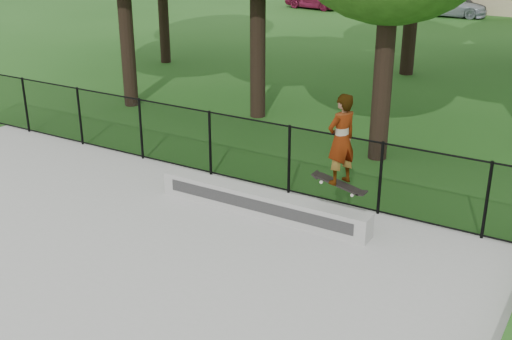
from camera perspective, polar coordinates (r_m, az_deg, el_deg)
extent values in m
cube|color=#9D9D98|center=(12.57, 0.48, -2.95)|extent=(4.51, 0.40, 0.47)
imported|color=black|center=(40.77, 17.48, 13.73)|extent=(3.11, 1.85, 1.06)
imported|color=#9BA5B0|center=(40.15, 16.80, 13.81)|extent=(4.02, 2.05, 1.23)
cube|color=black|center=(11.49, 7.39, -1.22)|extent=(0.83, 0.23, 0.21)
imported|color=#B9DFF4|center=(11.19, 7.60, 2.72)|extent=(0.60, 0.70, 1.63)
cylinder|color=black|center=(18.31, -19.80, 5.46)|extent=(0.06, 0.06, 1.50)
cylinder|color=black|center=(16.85, -15.39, 4.64)|extent=(0.06, 0.06, 1.50)
cylinder|color=black|center=(15.52, -10.20, 3.63)|extent=(0.06, 0.06, 1.50)
cylinder|color=black|center=(14.34, -4.11, 2.40)|extent=(0.06, 0.06, 1.50)
cylinder|color=black|center=(13.35, 2.96, 0.94)|extent=(0.06, 0.06, 1.50)
cylinder|color=black|center=(12.61, 11.00, -0.73)|extent=(0.06, 0.06, 1.50)
cylinder|color=black|center=(12.16, 19.83, -2.56)|extent=(0.06, 0.06, 1.50)
cylinder|color=black|center=(14.12, -4.19, 5.16)|extent=(16.00, 0.04, 0.04)
cylinder|color=black|center=(14.58, -4.03, -0.19)|extent=(16.00, 0.04, 0.04)
cube|color=black|center=(14.34, -4.11, 2.40)|extent=(16.00, 0.01, 1.50)
cylinder|color=black|center=(20.04, -11.48, 12.42)|extent=(0.44, 0.44, 4.88)
cylinder|color=black|center=(18.49, 0.16, 11.86)|extent=(0.44, 0.44, 4.74)
cylinder|color=black|center=(15.38, 11.27, 8.82)|extent=(0.44, 0.44, 4.43)
cylinder|color=black|center=(26.11, -8.29, 14.69)|extent=(0.44, 0.44, 4.87)
cylinder|color=black|center=(24.48, 13.67, 13.77)|extent=(0.44, 0.44, 4.79)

